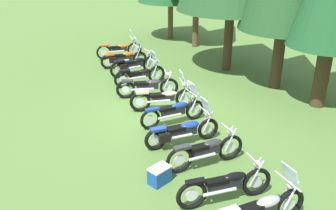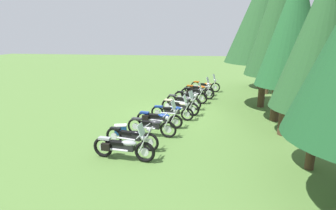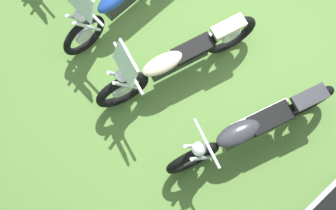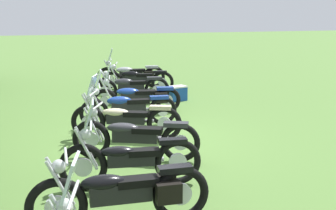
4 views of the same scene
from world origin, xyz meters
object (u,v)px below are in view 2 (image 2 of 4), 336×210
Objects in this scene: motorcycle_3 at (191,96)px; pine_tree_5 at (328,31)px; motorcycle_6 at (173,111)px; picnic_cooler at (121,130)px; motorcycle_9 at (132,137)px; motorcycle_5 at (180,106)px; motorcycle_8 at (152,126)px; pine_tree_0 at (263,32)px; pine_tree_4 at (295,27)px; motorcycle_7 at (159,118)px; motorcycle_10 at (123,147)px; motorcycle_4 at (184,101)px; pine_tree_3 at (285,8)px; pine_tree_1 at (274,2)px; motorcycle_0 at (206,85)px; motorcycle_1 at (199,89)px; pine_tree_2 at (269,9)px; motorcycle_2 at (197,92)px.

pine_tree_5 reaches higher than motorcycle_3.
motorcycle_6 is 3.77× the size of picnic_cooler.
motorcycle_9 is (7.57, -1.82, -0.00)m from motorcycle_3.
pine_tree_5 is at bearing -28.88° from motorcycle_5.
motorcycle_9 is (3.92, -1.12, -0.01)m from motorcycle_6.
motorcycle_8 reaches higher than picnic_cooler.
pine_tree_4 reaches higher than pine_tree_0.
motorcycle_7 is 0.98× the size of motorcycle_10.
motorcycle_8 is (6.15, -1.31, 0.01)m from motorcycle_3.
motorcycle_9 is at bearing 94.68° from motorcycle_10.
pine_tree_3 is at bearing 3.31° from motorcycle_4.
motorcycle_9 is at bearing -32.50° from pine_tree_1.
motorcycle_8 is 0.98× the size of motorcycle_9.
motorcycle_0 is 10.55m from pine_tree_4.
motorcycle_3 is 3.62× the size of picnic_cooler.
pine_tree_1 is at bearing 41.97° from motorcycle_3.
pine_tree_0 reaches higher than motorcycle_10.
motorcycle_8 is 2.53m from motorcycle_10.
motorcycle_4 is at bearing -98.52° from motorcycle_3.
motorcycle_8 is 0.26× the size of pine_tree_3.
motorcycle_3 reaches higher than motorcycle_7.
motorcycle_6 is (6.12, -1.10, 0.01)m from motorcycle_1.
pine_tree_4 reaches higher than motorcycle_5.
motorcycle_10 is 7.53m from pine_tree_5.
motorcycle_9 is 0.27× the size of pine_tree_2.
motorcycle_6 is (4.91, -1.03, 0.00)m from motorcycle_2.
pine_tree_4 is 8.52m from picnic_cooler.
motorcycle_2 is 1.02× the size of motorcycle_8.
motorcycle_7 is 13.26m from pine_tree_0.
pine_tree_0 is at bearing 77.71° from motorcycle_5.
motorcycle_1 is 0.22× the size of pine_tree_1.
pine_tree_2 reaches higher than pine_tree_5.
motorcycle_6 is 1.01× the size of motorcycle_8.
motorcycle_7 is at bearing 87.63° from motorcycle_10.
motorcycle_2 is 0.34× the size of pine_tree_5.
motorcycle_4 reaches higher than picnic_cooler.
motorcycle_1 is at bearing 86.62° from motorcycle_8.
motorcycle_8 is 0.95× the size of motorcycle_10.
motorcycle_9 is at bearing -27.33° from pine_tree_0.
motorcycle_8 is at bearing -28.14° from pine_tree_0.
motorcycle_9 reaches higher than picnic_cooler.
pine_tree_0 is 6.47m from pine_tree_2.
motorcycle_7 reaches higher than picnic_cooler.
motorcycle_7 is (7.35, -1.64, -0.00)m from motorcycle_1.
pine_tree_0 is (-12.17, 6.51, 3.96)m from motorcycle_8.
motorcycle_3 is at bearing 84.98° from motorcycle_10.
motorcycle_10 is at bearing -97.10° from motorcycle_6.
motorcycle_5 is 0.96× the size of motorcycle_7.
pine_tree_2 is at bearing 35.29° from motorcycle_4.
motorcycle_8 is at bearing -88.30° from motorcycle_1.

